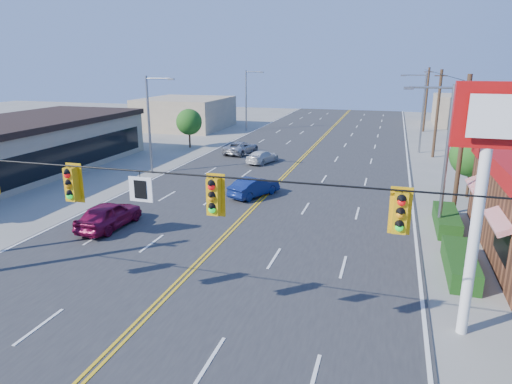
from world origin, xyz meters
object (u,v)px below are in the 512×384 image
(car_magenta, at_px, (109,216))
(car_silver, at_px, (241,148))
(signal_span, at_px, (104,204))
(car_blue, at_px, (254,188))
(car_white, at_px, (262,157))
(kfc_pylon, at_px, (485,162))

(car_magenta, relative_size, car_silver, 0.97)
(signal_span, distance_m, car_silver, 32.79)
(signal_span, relative_size, car_magenta, 5.48)
(car_magenta, relative_size, car_blue, 1.10)
(signal_span, xyz_separation_m, car_blue, (-0.58, 17.73, -4.22))
(signal_span, height_order, car_white, signal_span)
(car_white, bearing_deg, car_silver, -30.67)
(car_white, bearing_deg, kfc_pylon, 136.52)
(car_blue, height_order, car_silver, car_blue)
(car_silver, bearing_deg, signal_span, 112.33)
(car_blue, bearing_deg, car_white, -52.69)
(kfc_pylon, distance_m, car_blue, 18.82)
(car_magenta, distance_m, car_silver, 22.49)
(car_magenta, height_order, car_white, car_magenta)
(signal_span, height_order, car_silver, signal_span)
(car_silver, bearing_deg, car_magenta, 100.47)
(signal_span, relative_size, car_blue, 6.01)
(car_silver, bearing_deg, car_blue, 123.06)
(signal_span, relative_size, car_silver, 5.31)
(signal_span, bearing_deg, car_blue, 91.88)
(car_magenta, height_order, car_blue, car_magenta)
(signal_span, bearing_deg, car_white, 96.06)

